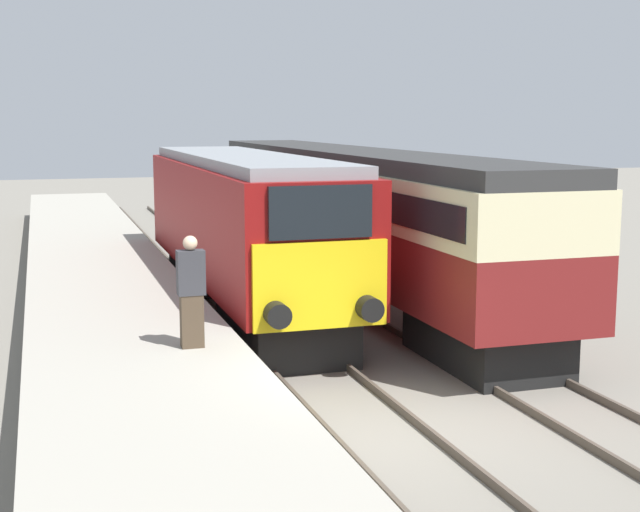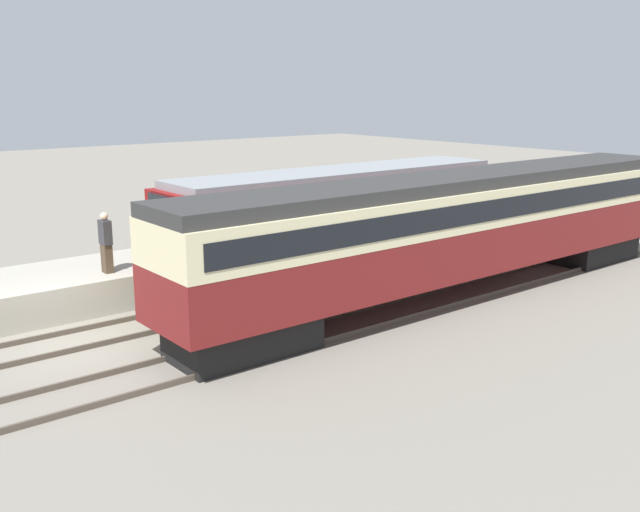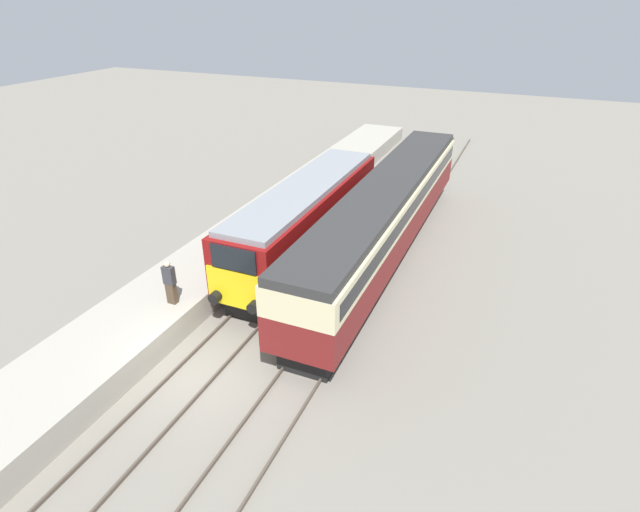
% 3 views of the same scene
% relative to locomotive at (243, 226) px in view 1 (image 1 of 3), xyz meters
% --- Properties ---
extents(ground_plane, '(120.00, 120.00, 0.00)m').
position_rel_locomotive_xyz_m(ground_plane, '(0.00, -9.06, -2.13)').
color(ground_plane, slate).
extents(platform_left, '(3.50, 50.00, 1.05)m').
position_rel_locomotive_xyz_m(platform_left, '(-3.30, -1.06, -1.60)').
color(platform_left, '#9E998C').
rests_on(platform_left, ground_plane).
extents(rails_near_track, '(1.51, 60.00, 0.14)m').
position_rel_locomotive_xyz_m(rails_near_track, '(0.00, -4.06, -2.06)').
color(rails_near_track, '#4C4238').
rests_on(rails_near_track, ground_plane).
extents(rails_far_track, '(1.50, 60.00, 0.14)m').
position_rel_locomotive_xyz_m(rails_far_track, '(3.40, -4.06, -2.06)').
color(rails_far_track, '#4C4238').
rests_on(rails_far_track, ground_plane).
extents(locomotive, '(2.70, 12.89, 3.85)m').
position_rel_locomotive_xyz_m(locomotive, '(0.00, 0.00, 0.00)').
color(locomotive, black).
rests_on(locomotive, ground_plane).
extents(passenger_carriage, '(2.75, 20.07, 3.87)m').
position_rel_locomotive_xyz_m(passenger_carriage, '(3.40, 1.86, 0.24)').
color(passenger_carriage, black).
rests_on(passenger_carriage, ground_plane).
extents(person_on_platform, '(0.44, 0.26, 1.82)m').
position_rel_locomotive_xyz_m(person_on_platform, '(-2.42, -7.01, -0.17)').
color(person_on_platform, '#473828').
rests_on(person_on_platform, platform_left).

